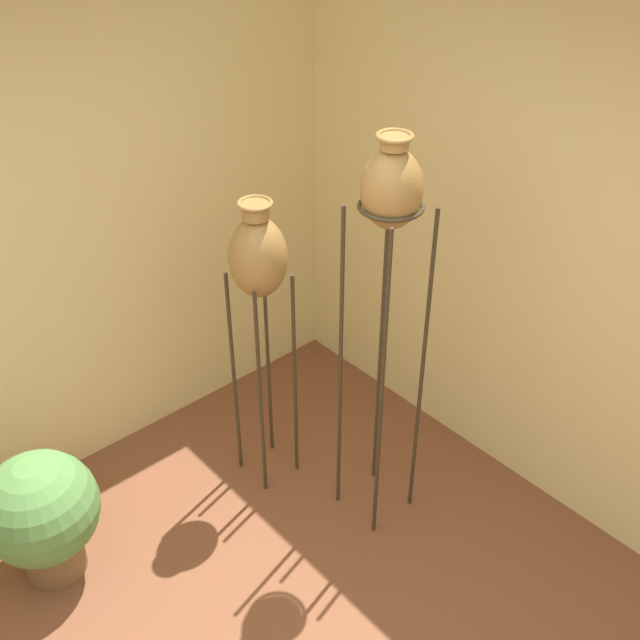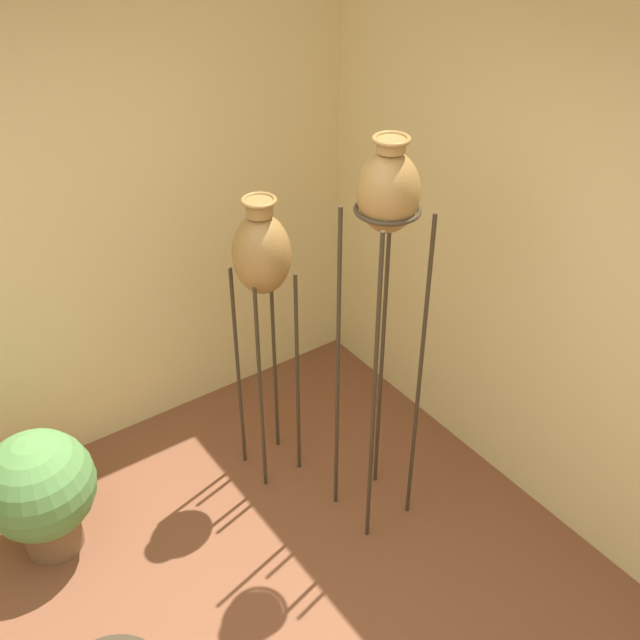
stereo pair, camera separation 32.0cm
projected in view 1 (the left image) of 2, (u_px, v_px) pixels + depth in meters
wall_right at (635, 297)px, 3.29m from camera, size 0.06×8.23×2.70m
vase_stand_tall at (391, 209)px, 3.10m from camera, size 0.30×0.30×2.08m
vase_stand_medium at (258, 263)px, 3.55m from camera, size 0.28×0.28×1.67m
potted_plant at (42, 513)px, 3.51m from camera, size 0.55×0.55×0.70m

